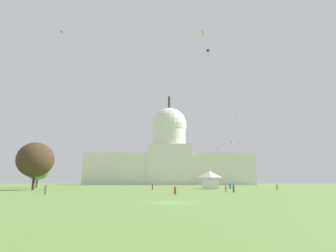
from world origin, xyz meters
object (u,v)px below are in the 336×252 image
at_px(kite_green_low, 113,171).
at_px(kite_white_high, 155,87).
at_px(person_maroon_front_center, 230,186).
at_px(capitol_building, 169,159).
at_px(kite_black_high, 208,50).
at_px(kite_yellow_low, 162,158).
at_px(kite_gold_mid, 153,147).
at_px(kite_blue_high, 138,110).
at_px(person_orange_back_center, 277,187).
at_px(kite_pink_mid, 231,142).
at_px(person_maroon_mid_left, 152,187).
at_px(kite_lime_high, 203,32).
at_px(person_red_mid_right, 175,191).
at_px(kite_cyan_high, 62,32).
at_px(kite_orange_high, 230,69).
at_px(kite_turquoise_low, 239,144).
at_px(kite_red_mid, 237,114).
at_px(person_teal_deep_crowd, 230,186).
at_px(kite_magenta_mid, 218,149).
at_px(person_teal_front_right, 234,189).
at_px(event_tent, 210,180).
at_px(person_grey_mid_center, 226,188).
at_px(tree_west_mid, 36,160).
at_px(tree_west_far, 38,170).
at_px(person_grey_lawn_far_left, 46,190).

bearing_deg(kite_green_low, kite_white_high, 112.30).
bearing_deg(person_maroon_front_center, capitol_building, 100.08).
distance_m(kite_black_high, kite_yellow_low, 48.19).
bearing_deg(kite_gold_mid, kite_blue_high, 138.08).
bearing_deg(capitol_building, person_orange_back_center, -79.65).
bearing_deg(kite_pink_mid, person_maroon_front_center, -61.15).
relative_size(person_maroon_front_center, kite_gold_mid, 0.51).
bearing_deg(kite_black_high, person_maroon_mid_left, -62.21).
height_order(kite_white_high, kite_lime_high, kite_white_high).
relative_size(person_red_mid_right, kite_cyan_high, 1.48).
bearing_deg(kite_yellow_low, kite_orange_high, 105.89).
height_order(person_maroon_mid_left, kite_orange_high, kite_orange_high).
relative_size(person_orange_back_center, kite_gold_mid, 0.49).
relative_size(person_orange_back_center, kite_turquoise_low, 0.87).
distance_m(person_red_mid_right, kite_red_mid, 86.04).
distance_m(capitol_building, kite_lime_high, 137.72).
bearing_deg(kite_lime_high, kite_black_high, 171.26).
distance_m(person_teal_deep_crowd, kite_gold_mid, 108.80).
relative_size(kite_turquoise_low, kite_magenta_mid, 0.69).
bearing_deg(person_maroon_mid_left, person_teal_front_right, -143.64).
distance_m(person_maroon_mid_left, kite_yellow_low, 42.17).
bearing_deg(kite_yellow_low, kite_white_high, -119.79).
height_order(person_teal_front_right, kite_blue_high, kite_blue_high).
xyz_separation_m(event_tent, person_grey_mid_center, (-0.74, -24.79, -2.02)).
xyz_separation_m(kite_magenta_mid, kite_lime_high, (-23.53, -99.51, 25.09)).
height_order(kite_turquoise_low, kite_lime_high, kite_lime_high).
distance_m(person_maroon_mid_left, kite_orange_high, 56.45).
bearing_deg(person_grey_mid_center, kite_red_mid, -38.75).
distance_m(person_grey_mid_center, kite_yellow_low, 58.98).
bearing_deg(person_grey_mid_center, tree_west_mid, 53.00).
relative_size(person_orange_back_center, kite_black_high, 0.59).
distance_m(tree_west_far, person_grey_mid_center, 75.55).
xyz_separation_m(tree_west_mid, person_orange_back_center, (65.50, -1.62, -7.38)).
xyz_separation_m(person_maroon_front_center, kite_white_high, (-25.57, 53.69, 51.82)).
relative_size(person_maroon_front_center, person_grey_lawn_far_left, 0.98).
bearing_deg(person_teal_deep_crowd, kite_lime_high, 147.26).
distance_m(capitol_building, person_grey_mid_center, 152.81).
xyz_separation_m(kite_blue_high, kite_gold_mid, (8.88, 25.85, -19.40)).
height_order(kite_white_high, kite_magenta_mid, kite_white_high).
distance_m(person_teal_front_right, person_teal_deep_crowd, 29.31).
height_order(kite_black_high, kite_red_mid, kite_black_high).
bearing_deg(person_maroon_front_center, person_grey_lawn_far_left, -133.73).
bearing_deg(person_red_mid_right, person_grey_mid_center, -89.37).
bearing_deg(person_teal_front_right, person_maroon_mid_left, 98.54).
xyz_separation_m(capitol_building, kite_orange_high, (20.31, -114.33, 24.79)).
height_order(person_maroon_mid_left, kite_cyan_high, kite_cyan_high).
xyz_separation_m(kite_gold_mid, kite_yellow_low, (5.81, -71.11, -13.69)).
bearing_deg(person_red_mid_right, person_orange_back_center, -94.67).
height_order(capitol_building, tree_west_far, capitol_building).
distance_m(tree_west_far, person_red_mid_right, 75.57).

